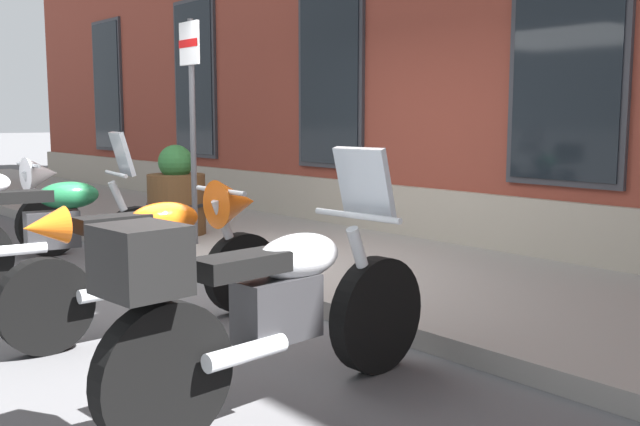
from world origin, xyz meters
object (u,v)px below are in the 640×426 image
motorcycle_green_touring (45,225)px  parking_sign (192,100)px  barrel_planter (176,197)px  motorcycle_orange_sport (163,250)px  motorcycle_silver_touring (269,305)px

motorcycle_green_touring → parking_sign: (-0.46, 1.74, 1.10)m
parking_sign → barrel_planter: parking_sign is taller
parking_sign → barrel_planter: size_ratio=2.28×
motorcycle_orange_sport → motorcycle_silver_touring: (1.65, -0.29, -0.01)m
motorcycle_silver_touring → barrel_planter: motorcycle_silver_touring is taller
motorcycle_green_touring → motorcycle_orange_sport: 1.77m
motorcycle_orange_sport → barrel_planter: bearing=149.4°
motorcycle_green_touring → motorcycle_silver_touring: (3.41, -0.10, -0.01)m
motorcycle_orange_sport → barrel_planter: 3.43m
motorcycle_orange_sport → motorcycle_silver_touring: bearing=-10.2°
motorcycle_orange_sport → motorcycle_silver_touring: 1.67m
motorcycle_green_touring → parking_sign: size_ratio=0.88×
motorcycle_orange_sport → barrel_planter: barrel_planter is taller
motorcycle_green_touring → barrel_planter: size_ratio=1.99×
motorcycle_green_touring → motorcycle_silver_touring: size_ratio=0.97×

